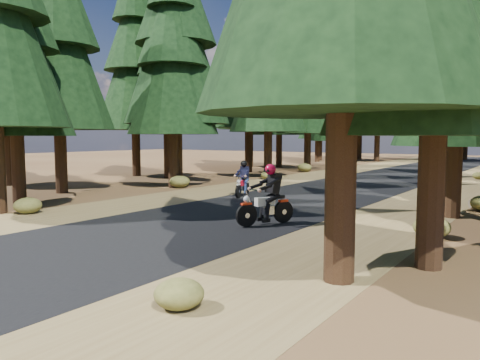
% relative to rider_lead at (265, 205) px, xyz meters
% --- Properties ---
extents(ground, '(120.00, 120.00, 0.00)m').
position_rel_rider_lead_xyz_m(ground, '(-1.86, -0.08, -0.59)').
color(ground, '#492F1A').
rests_on(ground, ground).
extents(road, '(6.00, 100.00, 0.01)m').
position_rel_rider_lead_xyz_m(road, '(-1.86, 4.92, -0.58)').
color(road, black).
rests_on(road, ground).
extents(shoulder_l, '(3.20, 100.00, 0.01)m').
position_rel_rider_lead_xyz_m(shoulder_l, '(-6.46, 4.92, -0.58)').
color(shoulder_l, brown).
rests_on(shoulder_l, ground).
extents(shoulder_r, '(3.20, 100.00, 0.01)m').
position_rel_rider_lead_xyz_m(shoulder_r, '(2.74, 4.92, -0.58)').
color(shoulder_r, brown).
rests_on(shoulder_r, ground).
extents(pine_forest, '(34.59, 55.08, 16.32)m').
position_rel_rider_lead_xyz_m(pine_forest, '(-1.88, 20.97, 7.30)').
color(pine_forest, black).
rests_on(pine_forest, ground).
extents(understory_shrubs, '(15.91, 30.34, 0.62)m').
position_rel_rider_lead_xyz_m(understory_shrubs, '(-1.31, 6.35, -0.31)').
color(understory_shrubs, '#474C1E').
rests_on(understory_shrubs, ground).
extents(rider_lead, '(1.35, 2.03, 1.75)m').
position_rel_rider_lead_xyz_m(rider_lead, '(0.00, 0.00, 0.00)').
color(rider_lead, beige).
rests_on(rider_lead, road).
extents(rider_follow, '(0.96, 1.79, 1.53)m').
position_rel_rider_lead_xyz_m(rider_follow, '(-4.10, 4.90, -0.07)').
color(rider_follow, maroon).
rests_on(rider_follow, road).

